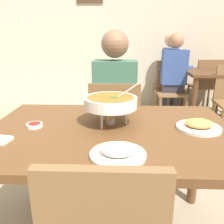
% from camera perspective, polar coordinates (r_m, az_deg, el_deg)
% --- Properties ---
extents(cafe_rear_partition, '(10.00, 0.10, 3.00)m').
position_cam_1_polar(cafe_rear_partition, '(4.44, 1.66, 20.79)').
color(cafe_rear_partition, beige).
rests_on(cafe_rear_partition, ground_plane).
extents(dining_table_main, '(1.36, 0.94, 0.77)m').
position_cam_1_polar(dining_table_main, '(1.35, -0.25, -8.23)').
color(dining_table_main, brown).
rests_on(dining_table_main, ground_plane).
extents(chair_diner_main, '(0.44, 0.44, 0.90)m').
position_cam_1_polar(chair_diner_main, '(2.11, 0.65, -3.14)').
color(chair_diner_main, brown).
rests_on(chair_diner_main, ground_plane).
extents(diner_main, '(0.40, 0.45, 1.31)m').
position_cam_1_polar(diner_main, '(2.07, 0.69, 3.31)').
color(diner_main, '#2D2D38').
rests_on(diner_main, ground_plane).
extents(curry_bowl, '(0.33, 0.30, 0.26)m').
position_cam_1_polar(curry_bowl, '(1.34, -0.34, 2.29)').
color(curry_bowl, silver).
rests_on(curry_bowl, dining_table_main).
extents(rice_plate, '(0.24, 0.24, 0.06)m').
position_cam_1_polar(rice_plate, '(1.02, 1.43, -9.51)').
color(rice_plate, white).
rests_on(rice_plate, dining_table_main).
extents(appetizer_plate, '(0.24, 0.24, 0.06)m').
position_cam_1_polar(appetizer_plate, '(1.39, 20.01, -3.04)').
color(appetizer_plate, white).
rests_on(appetizer_plate, dining_table_main).
extents(sauce_dish, '(0.09, 0.09, 0.02)m').
position_cam_1_polar(sauce_dish, '(1.40, -18.00, -3.00)').
color(sauce_dish, white).
rests_on(sauce_dish, dining_table_main).
extents(dining_table_far, '(1.00, 0.80, 0.77)m').
position_cam_1_polar(dining_table_far, '(3.88, 24.20, 6.87)').
color(dining_table_far, '#51331C').
rests_on(dining_table_far, ground_plane).
extents(chair_bg_left, '(0.45, 0.45, 0.90)m').
position_cam_1_polar(chair_bg_left, '(3.81, 13.71, 5.84)').
color(chair_bg_left, brown).
rests_on(chair_bg_left, ground_plane).
extents(chair_bg_middle, '(0.50, 0.50, 0.90)m').
position_cam_1_polar(chair_bg_middle, '(4.24, 14.22, 6.96)').
color(chair_bg_middle, brown).
rests_on(chair_bg_middle, ground_plane).
extents(chair_bg_corner, '(0.46, 0.46, 0.90)m').
position_cam_1_polar(chair_bg_corner, '(4.32, 21.56, 6.48)').
color(chair_bg_corner, brown).
rests_on(chair_bg_corner, ground_plane).
extents(patron_bg_left, '(0.40, 0.45, 1.31)m').
position_cam_1_polar(patron_bg_left, '(3.74, 14.42, 9.26)').
color(patron_bg_left, '#2D2D38').
rests_on(patron_bg_left, ground_plane).
extents(patron_bg_middle, '(0.45, 0.40, 1.31)m').
position_cam_1_polar(patron_bg_middle, '(4.18, 14.07, 10.11)').
color(patron_bg_middle, '#2D2D38').
rests_on(patron_bg_middle, ground_plane).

